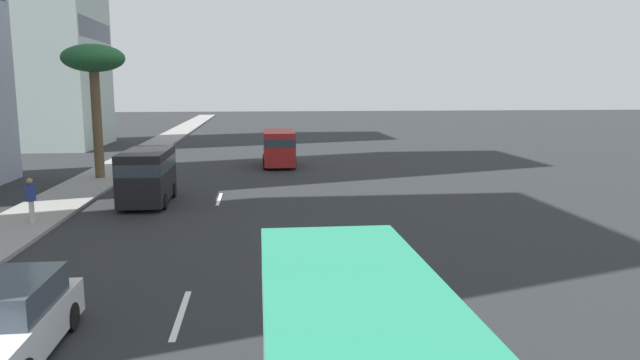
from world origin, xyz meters
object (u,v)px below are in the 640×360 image
(palm_tree, at_px, (94,64))
(car_second, at_px, (7,323))
(van_third, at_px, (279,146))
(pedestrian_mid_block, at_px, (31,198))
(van_lead, at_px, (147,173))

(palm_tree, bearing_deg, car_second, -169.84)
(van_third, bearing_deg, car_second, 167.03)
(pedestrian_mid_block, relative_size, palm_tree, 0.23)
(palm_tree, bearing_deg, pedestrian_mid_block, -178.10)
(pedestrian_mid_block, bearing_deg, van_third, 175.23)
(car_second, bearing_deg, van_third, 167.03)
(car_second, xyz_separation_m, palm_tree, (23.83, 4.27, 6.07))
(pedestrian_mid_block, xyz_separation_m, palm_tree, (11.83, 0.39, 5.69))
(van_lead, height_order, pedestrian_mid_block, van_lead)
(van_third, relative_size, palm_tree, 0.63)
(pedestrian_mid_block, distance_m, palm_tree, 13.13)
(car_second, height_order, palm_tree, palm_tree)
(car_second, distance_m, pedestrian_mid_block, 12.62)
(van_lead, distance_m, palm_tree, 10.24)
(car_second, height_order, van_third, van_third)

